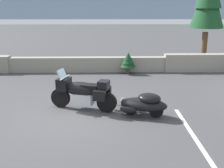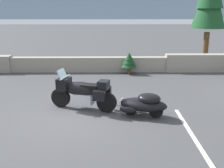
# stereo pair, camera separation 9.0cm
# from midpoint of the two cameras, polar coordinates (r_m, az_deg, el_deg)

# --- Properties ---
(ground_plane) EXTENTS (80.00, 80.00, 0.00)m
(ground_plane) POSITION_cam_midpoint_polar(r_m,az_deg,el_deg) (9.05, -7.59, -6.11)
(ground_plane) COLOR #424244
(stone_guard_wall) EXTENTS (24.00, 0.53, 0.91)m
(stone_guard_wall) POSITION_cam_midpoint_polar(r_m,az_deg,el_deg) (14.43, -4.81, 4.18)
(stone_guard_wall) COLOR gray
(stone_guard_wall) RESTS_ON ground
(touring_motorcycle) EXTENTS (2.25, 1.15, 1.33)m
(touring_motorcycle) POSITION_cam_midpoint_polar(r_m,az_deg,el_deg) (9.21, -6.33, -1.56)
(touring_motorcycle) COLOR black
(touring_motorcycle) RESTS_ON ground
(car_shaped_trailer) EXTENTS (2.21, 1.12, 0.76)m
(car_shaped_trailer) POSITION_cam_midpoint_polar(r_m,az_deg,el_deg) (8.73, 6.23, -4.03)
(car_shaped_trailer) COLOR black
(car_shaped_trailer) RESTS_ON ground
(pine_sapling_near) EXTENTS (0.78, 0.78, 1.07)m
(pine_sapling_near) POSITION_cam_midpoint_polar(r_m,az_deg,el_deg) (13.96, 3.15, 4.83)
(pine_sapling_near) COLOR brown
(pine_sapling_near) RESTS_ON ground
(parking_stripe_marker) EXTENTS (0.12, 3.60, 0.01)m
(parking_stripe_marker) POSITION_cam_midpoint_polar(r_m,az_deg,el_deg) (7.96, 15.85, -9.83)
(parking_stripe_marker) COLOR silver
(parking_stripe_marker) RESTS_ON ground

